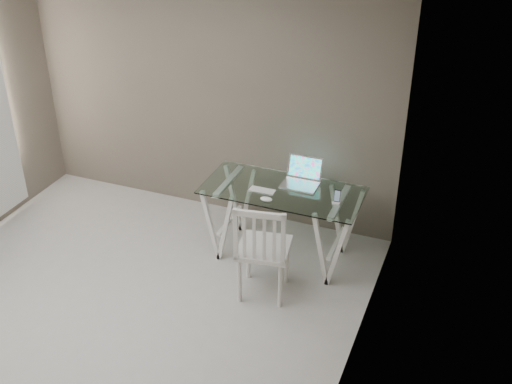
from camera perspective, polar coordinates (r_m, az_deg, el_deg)
room at (r=4.78m, az=-16.39°, el=3.88°), size 4.50×4.52×2.71m
desk at (r=6.19m, az=2.31°, el=-2.71°), size 1.50×0.70×0.75m
chair at (r=5.56m, az=0.55°, el=-4.94°), size 0.52×0.52×0.98m
laptop at (r=6.11m, az=4.11°, el=1.29°), size 0.34×0.32×0.23m
keyboard at (r=5.98m, az=0.55°, el=0.15°), size 0.26×0.11×0.01m
mouse at (r=5.82m, az=0.92°, el=-0.64°), size 0.12×0.07×0.04m
phone_dock at (r=5.82m, az=7.20°, el=-0.68°), size 0.07×0.07×0.13m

